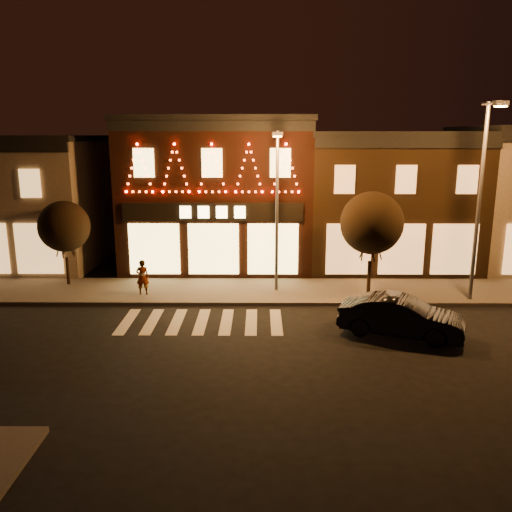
{
  "coord_description": "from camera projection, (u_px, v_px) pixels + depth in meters",
  "views": [
    {
      "loc": [
        2.33,
        -15.85,
        7.35
      ],
      "look_at": [
        2.19,
        4.0,
        2.72
      ],
      "focal_mm": 36.66,
      "sensor_mm": 36.0,
      "label": 1
    }
  ],
  "objects": [
    {
      "name": "ground",
      "position": [
        188.0,
        364.0,
        17.12
      ],
      "size": [
        120.0,
        120.0,
        0.0
      ],
      "primitive_type": "plane",
      "color": "black",
      "rests_on": "ground"
    },
    {
      "name": "sidewalk_far",
      "position": [
        253.0,
        291.0,
        24.88
      ],
      "size": [
        44.0,
        4.0,
        0.15
      ],
      "primitive_type": "cube",
      "color": "#47423D",
      "rests_on": "ground"
    },
    {
      "name": "building_pulp",
      "position": [
        219.0,
        192.0,
        29.78
      ],
      "size": [
        10.2,
        8.34,
        8.3
      ],
      "color": "black",
      "rests_on": "ground"
    },
    {
      "name": "building_right_a",
      "position": [
        385.0,
        199.0,
        29.82
      ],
      "size": [
        9.2,
        8.28,
        7.5
      ],
      "color": "#2F1F10",
      "rests_on": "ground"
    },
    {
      "name": "streetlamp_mid",
      "position": [
        277.0,
        200.0,
        23.65
      ],
      "size": [
        0.47,
        1.68,
        7.36
      ],
      "rotation": [
        0.0,
        0.0,
        0.04
      ],
      "color": "#59595E",
      "rests_on": "sidewalk_far"
    },
    {
      "name": "streetlamp_right",
      "position": [
        482.0,
        188.0,
        22.06
      ],
      "size": [
        0.62,
        1.96,
        8.52
      ],
      "rotation": [
        0.0,
        0.0,
        0.14
      ],
      "color": "#59595E",
      "rests_on": "sidewalk_far"
    },
    {
      "name": "tree_left",
      "position": [
        64.0,
        226.0,
        25.15
      ],
      "size": [
        2.46,
        2.46,
        4.11
      ],
      "rotation": [
        0.0,
        0.0,
        -0.04
      ],
      "color": "black",
      "rests_on": "sidewalk_far"
    },
    {
      "name": "tree_right",
      "position": [
        372.0,
        223.0,
        23.47
      ],
      "size": [
        2.84,
        2.84,
        4.74
      ],
      "rotation": [
        0.0,
        0.0,
        0.15
      ],
      "color": "black",
      "rests_on": "sidewalk_far"
    },
    {
      "name": "dark_sedan",
      "position": [
        401.0,
        317.0,
        19.4
      ],
      "size": [
        4.79,
        3.17,
        1.49
      ],
      "primitive_type": "imported",
      "rotation": [
        0.0,
        0.0,
        1.18
      ],
      "color": "black",
      "rests_on": "ground"
    },
    {
      "name": "pedestrian",
      "position": [
        143.0,
        277.0,
        23.97
      ],
      "size": [
        0.6,
        0.4,
        1.63
      ],
      "primitive_type": "imported",
      "rotation": [
        0.0,
        0.0,
        3.16
      ],
      "color": "gray",
      "rests_on": "sidewalk_far"
    }
  ]
}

